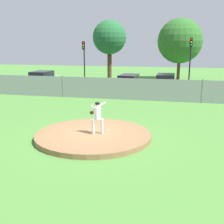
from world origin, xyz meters
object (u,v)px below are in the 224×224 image
at_px(parked_car_silver, 42,80).
at_px(traffic_light_far, 190,54).
at_px(baseball, 107,130).
at_px(parked_car_champagne, 165,83).
at_px(pitcher_youth, 97,115).
at_px(parked_car_burgundy, 129,83).
at_px(traffic_cone_orange, 113,84).
at_px(traffic_light_near, 84,55).

xyz_separation_m(parked_car_silver, traffic_light_far, (15.12, 4.00, 2.66)).
distance_m(baseball, parked_car_champagne, 14.55).
distance_m(pitcher_youth, parked_car_champagne, 15.09).
xyz_separation_m(parked_car_burgundy, traffic_light_far, (5.75, 4.62, 2.69)).
distance_m(traffic_cone_orange, traffic_light_far, 8.72).
bearing_deg(traffic_light_far, parked_car_champagne, -119.45).
height_order(baseball, traffic_light_far, traffic_light_far).
relative_size(baseball, parked_car_silver, 0.02).
relative_size(parked_car_burgundy, traffic_light_far, 0.95).
relative_size(pitcher_youth, baseball, 21.44).
distance_m(pitcher_youth, traffic_light_near, 20.11).
bearing_deg(traffic_light_far, traffic_light_near, -179.23).
xyz_separation_m(baseball, traffic_cone_orange, (-3.45, 16.49, -0.01)).
bearing_deg(baseball, parked_car_champagne, 81.53).
height_order(parked_car_silver, traffic_light_far, traffic_light_far).
relative_size(parked_car_champagne, traffic_light_near, 0.96).
bearing_deg(traffic_light_near, traffic_cone_orange, -24.93).
bearing_deg(traffic_cone_orange, parked_car_burgundy, -51.58).
relative_size(parked_car_burgundy, parked_car_champagne, 1.06).
xyz_separation_m(baseball, traffic_light_near, (-7.28, 18.26, 3.00)).
bearing_deg(parked_car_silver, parked_car_champagne, -0.21).
xyz_separation_m(baseball, parked_car_champagne, (2.14, 14.38, 0.54)).
distance_m(parked_car_silver, parked_car_burgundy, 9.39).
distance_m(pitcher_youth, traffic_light_far, 19.65).
relative_size(pitcher_youth, traffic_cone_orange, 2.89).
distance_m(baseball, traffic_light_near, 19.89).
bearing_deg(parked_car_silver, traffic_cone_orange, 15.88).
bearing_deg(traffic_cone_orange, parked_car_champagne, -20.64).
height_order(parked_car_burgundy, parked_car_champagne, parked_car_champagne).
distance_m(baseball, traffic_light_far, 19.21).
bearing_deg(traffic_light_near, parked_car_champagne, -22.42).
relative_size(baseball, traffic_light_near, 0.02).
height_order(pitcher_youth, traffic_light_near, traffic_light_near).
xyz_separation_m(pitcher_youth, baseball, (0.36, 0.50, -0.91)).
relative_size(pitcher_youth, parked_car_silver, 0.35).
bearing_deg(traffic_light_near, baseball, -68.27).
bearing_deg(parked_car_champagne, parked_car_burgundy, -170.60).
height_order(baseball, traffic_light_near, traffic_light_near).
height_order(parked_car_silver, traffic_cone_orange, parked_car_silver).
bearing_deg(baseball, traffic_cone_orange, 101.83).
xyz_separation_m(parked_car_silver, parked_car_champagne, (12.84, -0.05, 0.00)).
bearing_deg(baseball, pitcher_youth, -125.27).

